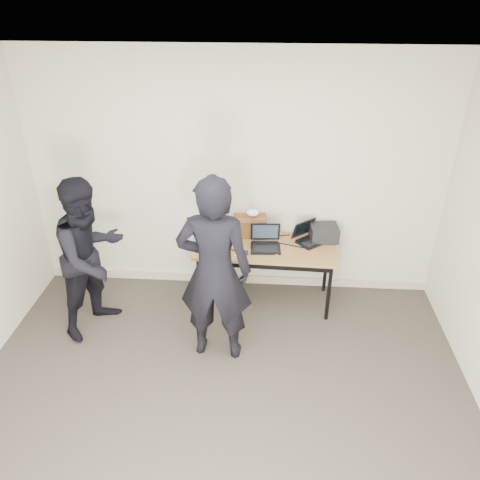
# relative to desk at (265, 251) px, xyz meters

# --- Properties ---
(room) EXTENTS (4.60, 4.60, 2.80)m
(room) POSITION_rel_desk_xyz_m (-0.35, -1.88, 0.69)
(room) COLOR #3A332C
(room) RESTS_ON ground
(desk) EXTENTS (1.52, 0.70, 0.72)m
(desk) POSITION_rel_desk_xyz_m (0.00, 0.00, 0.00)
(desk) COLOR olive
(desk) RESTS_ON ground
(laptop_beige) EXTENTS (0.36, 0.36, 0.22)m
(laptop_beige) POSITION_rel_desk_xyz_m (-0.51, 0.01, 0.10)
(laptop_beige) COLOR beige
(laptop_beige) RESTS_ON desk
(laptop_center) EXTENTS (0.33, 0.32, 0.24)m
(laptop_center) POSITION_rel_desk_xyz_m (-0.00, -0.00, 0.11)
(laptop_center) COLOR black
(laptop_center) RESTS_ON desk
(laptop_right) EXTENTS (0.41, 0.41, 0.22)m
(laptop_right) POSITION_rel_desk_xyz_m (0.47, 0.16, 0.11)
(laptop_right) COLOR black
(laptop_right) RESTS_ON desk
(leather_satchel) EXTENTS (0.37, 0.20, 0.25)m
(leather_satchel) POSITION_rel_desk_xyz_m (-0.18, 0.23, 0.19)
(leather_satchel) COLOR brown
(leather_satchel) RESTS_ON desk
(tissue) EXTENTS (0.14, 0.11, 0.08)m
(tissue) POSITION_rel_desk_xyz_m (-0.15, 0.23, 0.34)
(tissue) COLOR white
(tissue) RESTS_ON leather_satchel
(equipment_box) EXTENTS (0.32, 0.28, 0.17)m
(equipment_box) POSITION_rel_desk_xyz_m (0.63, 0.19, 0.14)
(equipment_box) COLOR black
(equipment_box) RESTS_ON desk
(power_brick) EXTENTS (0.09, 0.06, 0.03)m
(power_brick) POSITION_rel_desk_xyz_m (-0.22, -0.17, 0.07)
(power_brick) COLOR black
(power_brick) RESTS_ON desk
(cables) EXTENTS (1.14, 0.49, 0.01)m
(cables) POSITION_rel_desk_xyz_m (0.05, 0.01, 0.06)
(cables) COLOR black
(cables) RESTS_ON desk
(person_typist) EXTENTS (0.70, 0.47, 1.87)m
(person_typist) POSITION_rel_desk_xyz_m (-0.45, -0.84, 0.27)
(person_typist) COLOR black
(person_typist) RESTS_ON ground
(person_observer) EXTENTS (0.94, 1.01, 1.66)m
(person_observer) POSITION_rel_desk_xyz_m (-1.71, -0.50, 0.17)
(person_observer) COLOR black
(person_observer) RESTS_ON ground
(baseboard) EXTENTS (4.50, 0.03, 0.10)m
(baseboard) POSITION_rel_desk_xyz_m (-0.35, 0.35, -0.61)
(baseboard) COLOR #B5AB96
(baseboard) RESTS_ON ground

